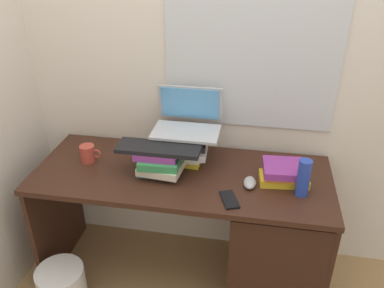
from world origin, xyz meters
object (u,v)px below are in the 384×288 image
Objects in this scene: laptop at (188,120)px; mug at (88,154)px; book_stack_keyboard_riser at (160,162)px; cell_phone at (229,200)px; book_stack_tall at (186,148)px; keyboard at (159,148)px; book_stack_side at (284,174)px; computer_mouse at (250,183)px; desk at (253,233)px; water_bottle at (303,178)px.

laptop reaches higher than mug.
mug is (-0.41, 0.06, -0.02)m from book_stack_keyboard_riser.
mug is 0.86× the size of cell_phone.
book_stack_tall reaches higher than keyboard.
computer_mouse is (-0.16, -0.06, -0.03)m from book_stack_side.
laptop is at bearing 62.32° from book_stack_keyboard_riser.
computer_mouse is (0.46, -0.03, -0.13)m from keyboard.
keyboard is at bearing -178.98° from desk.
book_stack_tall is 0.90× the size of book_stack_keyboard_riser.
water_bottle is (0.08, -0.09, 0.04)m from book_stack_side.
laptop reaches higher than book_stack_tall.
keyboard reaches higher than computer_mouse.
book_stack_side is (0.62, 0.03, -0.02)m from book_stack_keyboard_riser.
book_stack_keyboard_riser is 0.28m from laptop.
book_stack_side is 1.04m from mug.
laptop is (-0.39, 0.20, 0.55)m from desk.
desk is 0.35m from computer_mouse.
laptop is 1.86× the size of water_bottle.
computer_mouse is (0.46, -0.03, -0.05)m from book_stack_keyboard_riser.
book_stack_keyboard_riser is 0.58× the size of keyboard.
laptop is at bearing 61.59° from keyboard.
keyboard reaches higher than cell_phone.
laptop is 0.50m from cell_phone.
water_bottle is (0.60, -0.26, -0.13)m from laptop.
cell_phone is at bearing -23.61° from book_stack_keyboard_riser.
book_stack_keyboard_riser is 0.42m from mug.
mug is 0.82m from cell_phone.
book_stack_tall reaches higher than book_stack_keyboard_riser.
book_stack_side is 0.63m from keyboard.
computer_mouse is 0.76× the size of cell_phone.
book_stack_side is 0.59× the size of keyboard.
book_stack_tall is 0.89× the size of book_stack_side.
book_stack_keyboard_riser is 0.99× the size of book_stack_side.
book_stack_keyboard_riser is 2.36× the size of computer_mouse.
laptop reaches higher than keyboard.
computer_mouse is at bearing -3.21° from book_stack_keyboard_riser.
book_stack_side is (0.52, -0.12, -0.03)m from book_stack_tall.
desk is 0.64m from book_stack_keyboard_riser.
keyboard is (-0.00, -0.00, 0.08)m from book_stack_keyboard_riser.
cell_phone is at bearing -54.56° from laptop.
mug is (-0.87, 0.08, 0.03)m from computer_mouse.
keyboard is (-0.62, -0.03, 0.10)m from book_stack_side.
book_stack_side is at bearing -18.75° from laptop.
keyboard is (-0.11, -0.21, -0.07)m from laptop.
laptop is 0.83× the size of keyboard.
mug is at bearing 174.61° from computer_mouse.
book_stack_tall is 1.18× the size of water_bottle.
book_stack_keyboard_riser is at bearing -179.01° from desk.
book_stack_tall is 0.53× the size of keyboard.
computer_mouse is at bearing -3.45° from keyboard.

